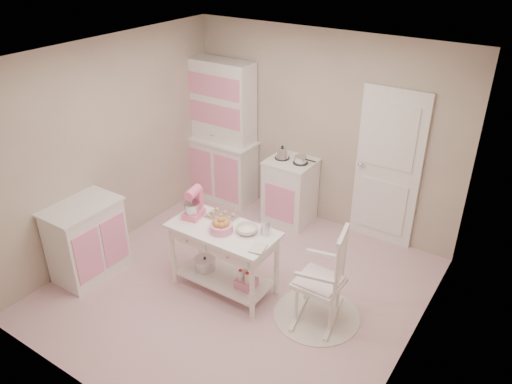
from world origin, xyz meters
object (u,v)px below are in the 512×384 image
Objects in this scene: rocking_chair at (319,274)px; stove at (290,191)px; hutch at (221,132)px; bread_basket at (221,228)px; stand_mixer at (193,204)px; base_cabinet at (87,240)px; work_table at (224,259)px.

stove is at bearing 116.58° from rocking_chair.
hutch is 8.32× the size of bread_basket.
rocking_chair is 1.58m from stand_mixer.
stand_mixer is (1.08, 0.67, 0.51)m from base_cabinet.
hutch reaches higher than rocking_chair.
stand_mixer is at bearing -99.36° from stove.
hutch is 2.26× the size of stove.
stand_mixer reaches higher than stove.
rocking_chair is (2.43, -1.59, -0.49)m from hutch.
hutch is 6.12× the size of stand_mixer.
stove is at bearing -2.39° from hutch.
hutch is 1.33m from stove.
work_table is at bearing -52.53° from hutch.
rocking_chair reaches higher than stove.
stove is (1.20, -0.05, -0.58)m from hutch.
rocking_chair is at bearing -33.08° from hutch.
base_cabinet is at bearing -158.58° from bread_basket.
hutch is 1.73× the size of work_table.
stove is at bearing 70.18° from stand_mixer.
hutch is 2.26× the size of base_cabinet.
rocking_chair is at bearing 11.36° from bread_basket.
hutch is 1.89× the size of rocking_chair.
stand_mixer is at bearing 31.69° from base_cabinet.
work_table is (1.34, -1.75, -0.64)m from hutch.
stove is 3.68× the size of bread_basket.
bread_basket is at bearing 21.42° from base_cabinet.
base_cabinet is (-1.35, -2.35, 0.00)m from stove.
hutch is 2.47m from base_cabinet.
rocking_chair is at bearing -51.21° from stove.
base_cabinet is 2.72m from rocking_chair.
base_cabinet is at bearing -119.99° from stove.
work_table is at bearing 176.40° from rocking_chair.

